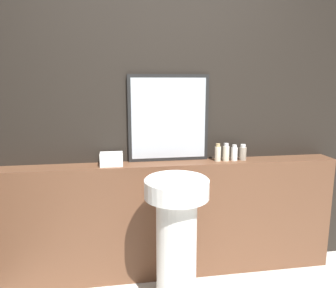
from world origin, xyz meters
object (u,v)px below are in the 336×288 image
Objects in this scene: pedestal_sink at (176,236)px; mirror at (169,118)px; body_wash_bottle at (243,153)px; shampoo_bottle at (218,153)px; towel_stack at (111,159)px; lotion_bottle at (234,153)px; conditioner_bottle at (226,153)px.

mirror is at bearing 86.34° from pedestal_sink.
pedestal_sink is at bearing -143.95° from body_wash_bottle.
pedestal_sink is 0.75m from shampoo_bottle.
pedestal_sink is 5.68× the size of towel_stack.
lotion_bottle reaches higher than towel_stack.
conditioner_bottle is at bearing 43.22° from pedestal_sink.
conditioner_bottle is 0.07m from lotion_bottle.
pedestal_sink is at bearing -47.57° from towel_stack.
shampoo_bottle reaches higher than body_wash_bottle.
conditioner_bottle is at bearing -0.00° from towel_stack.
mirror reaches higher than pedestal_sink.
pedestal_sink is at bearing -132.46° from shampoo_bottle.
mirror reaches higher than shampoo_bottle.
body_wash_bottle is (0.61, 0.44, 0.44)m from pedestal_sink.
body_wash_bottle is (0.14, 0.00, -0.01)m from conditioner_bottle.
lotion_bottle is (0.95, 0.00, 0.01)m from towel_stack.
shampoo_bottle is 0.07m from conditioner_bottle.
lotion_bottle is 0.07m from body_wash_bottle.
lotion_bottle is (0.13, 0.00, -0.01)m from shampoo_bottle.
pedestal_sink is 7.41× the size of body_wash_bottle.
body_wash_bottle is at bearing 0.00° from conditioner_bottle.
mirror is at bearing 172.04° from body_wash_bottle.
shampoo_bottle is 0.99× the size of conditioner_bottle.
shampoo_bottle is at bearing 180.00° from conditioner_bottle.
towel_stack is 0.95m from lotion_bottle.
towel_stack is (-0.44, -0.08, -0.28)m from mirror.
pedestal_sink is at bearing -140.58° from lotion_bottle.
mirror is (0.03, 0.53, 0.71)m from pedestal_sink.
conditioner_bottle is (0.47, 0.44, 0.44)m from pedestal_sink.
towel_stack is at bearing 180.00° from body_wash_bottle.
conditioner_bottle is at bearing -10.40° from mirror.
pedestal_sink is 0.83m from lotion_bottle.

